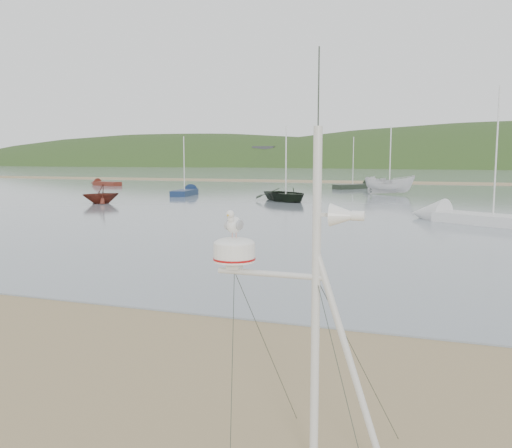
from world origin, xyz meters
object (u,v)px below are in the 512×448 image
(sailboat_blue_near, at_px, (189,192))
(dinghy_red_far, at_px, (101,183))
(boat_red, at_px, (101,185))
(mast_rig, at_px, (309,373))
(sailboat_white_near, at_px, (455,216))
(sailboat_dark_mid, at_px, (363,186))
(boat_white, at_px, (390,170))
(boat_dark, at_px, (286,169))

(sailboat_blue_near, xyz_separation_m, dinghy_red_far, (-17.72, 11.58, -0.01))
(boat_red, height_order, dinghy_red_far, boat_red)
(mast_rig, bearing_deg, sailboat_blue_near, 117.95)
(sailboat_white_near, height_order, sailboat_blue_near, sailboat_white_near)
(mast_rig, distance_m, sailboat_blue_near, 45.01)
(sailboat_white_near, bearing_deg, sailboat_blue_near, 147.37)
(sailboat_white_near, distance_m, sailboat_dark_mid, 31.76)
(boat_white, relative_size, sailboat_blue_near, 0.78)
(mast_rig, bearing_deg, boat_red, 128.57)
(boat_white, distance_m, dinghy_red_far, 35.70)
(mast_rig, relative_size, sailboat_blue_near, 0.77)
(boat_red, bearing_deg, sailboat_white_near, 28.56)
(boat_dark, bearing_deg, sailboat_white_near, -84.20)
(sailboat_blue_near, relative_size, dinghy_red_far, 1.09)
(boat_white, bearing_deg, sailboat_blue_near, 112.89)
(boat_dark, relative_size, boat_red, 1.89)
(boat_dark, height_order, sailboat_dark_mid, sailboat_dark_mid)
(sailboat_white_near, bearing_deg, dinghy_red_far, 147.14)
(boat_white, relative_size, sailboat_dark_mid, 0.75)
(boat_white, relative_size, dinghy_red_far, 0.86)
(boat_dark, bearing_deg, sailboat_blue_near, 111.98)
(mast_rig, relative_size, boat_dark, 0.89)
(boat_dark, distance_m, dinghy_red_far, 32.74)
(boat_red, distance_m, boat_white, 25.93)
(boat_red, height_order, sailboat_dark_mid, sailboat_dark_mid)
(mast_rig, relative_size, boat_red, 1.67)
(boat_dark, bearing_deg, sailboat_dark_mid, 36.71)
(boat_dark, relative_size, dinghy_red_far, 0.95)
(boat_red, bearing_deg, mast_rig, -14.80)
(boat_white, bearing_deg, mast_rig, -172.22)
(boat_red, height_order, sailboat_blue_near, sailboat_blue_near)
(boat_dark, distance_m, sailboat_white_near, 16.05)
(mast_rig, bearing_deg, boat_white, 94.46)
(mast_rig, bearing_deg, sailboat_white_near, 85.82)
(mast_rig, distance_m, boat_red, 36.54)
(mast_rig, xyz_separation_m, sailboat_blue_near, (-21.09, 39.76, -0.78))
(boat_dark, bearing_deg, boat_red, 163.41)
(boat_red, bearing_deg, sailboat_dark_mid, 96.86)
(boat_red, relative_size, sailboat_blue_near, 0.46)
(boat_dark, relative_size, sailboat_white_near, 0.67)
(sailboat_white_near, relative_size, dinghy_red_far, 1.41)
(boat_white, height_order, dinghy_red_far, boat_white)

